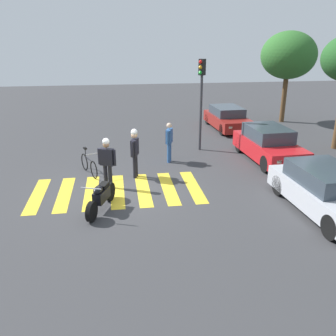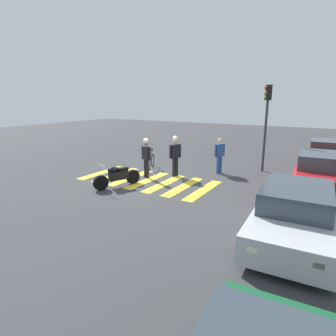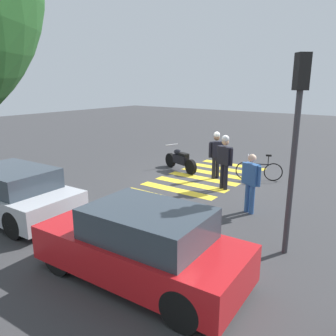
{
  "view_description": "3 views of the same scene",
  "coord_description": "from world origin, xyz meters",
  "px_view_note": "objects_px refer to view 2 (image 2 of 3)",
  "views": [
    {
      "loc": [
        11.62,
        0.07,
        5.07
      ],
      "look_at": [
        0.5,
        1.71,
        0.94
      ],
      "focal_mm": 38.29,
      "sensor_mm": 36.0,
      "label": 1
    },
    {
      "loc": [
        9.84,
        6.99,
        3.51
      ],
      "look_at": [
        0.69,
        1.48,
        0.9
      ],
      "focal_mm": 30.18,
      "sensor_mm": 36.0,
      "label": 2
    },
    {
      "loc": [
        -6.15,
        10.8,
        3.61
      ],
      "look_at": [
        0.4,
        1.76,
        0.73
      ],
      "focal_mm": 35.56,
      "sensor_mm": 36.0,
      "label": 3
    }
  ],
  "objects_px": {
    "traffic_light_pole": "(266,114)",
    "car_red_convertible": "(319,173)",
    "car_maroon_wagon": "(325,152)",
    "police_motorcycle": "(118,176)",
    "car_silver_sedan": "(295,215)",
    "officer_by_motorcycle": "(146,155)",
    "pedestrian_bystander": "(220,153)",
    "leaning_bicycle": "(151,162)",
    "officer_on_foot": "(175,153)"
  },
  "relations": [
    {
      "from": "pedestrian_bystander",
      "to": "car_silver_sedan",
      "type": "xyz_separation_m",
      "value": [
        5.3,
        4.05,
        -0.32
      ]
    },
    {
      "from": "officer_by_motorcycle",
      "to": "car_maroon_wagon",
      "type": "bearing_deg",
      "value": 139.05
    },
    {
      "from": "leaning_bicycle",
      "to": "car_red_convertible",
      "type": "relative_size",
      "value": 0.39
    },
    {
      "from": "pedestrian_bystander",
      "to": "car_maroon_wagon",
      "type": "bearing_deg",
      "value": 141.86
    },
    {
      "from": "car_maroon_wagon",
      "to": "leaning_bicycle",
      "type": "bearing_deg",
      "value": -49.76
    },
    {
      "from": "car_red_convertible",
      "to": "officer_on_foot",
      "type": "bearing_deg",
      "value": -78.1
    },
    {
      "from": "car_maroon_wagon",
      "to": "car_red_convertible",
      "type": "height_order",
      "value": "car_red_convertible"
    },
    {
      "from": "police_motorcycle",
      "to": "car_red_convertible",
      "type": "xyz_separation_m",
      "value": [
        -3.86,
        7.05,
        0.24
      ]
    },
    {
      "from": "police_motorcycle",
      "to": "traffic_light_pole",
      "type": "height_order",
      "value": "traffic_light_pole"
    },
    {
      "from": "car_maroon_wagon",
      "to": "car_red_convertible",
      "type": "distance_m",
      "value": 5.77
    },
    {
      "from": "officer_by_motorcycle",
      "to": "pedestrian_bystander",
      "type": "bearing_deg",
      "value": 133.58
    },
    {
      "from": "leaning_bicycle",
      "to": "car_silver_sedan",
      "type": "distance_m",
      "value": 8.54
    },
    {
      "from": "car_red_convertible",
      "to": "traffic_light_pole",
      "type": "height_order",
      "value": "traffic_light_pole"
    },
    {
      "from": "leaning_bicycle",
      "to": "pedestrian_bystander",
      "type": "relative_size",
      "value": 0.94
    },
    {
      "from": "officer_by_motorcycle",
      "to": "car_maroon_wagon",
      "type": "relative_size",
      "value": 0.45
    },
    {
      "from": "officer_on_foot",
      "to": "traffic_light_pole",
      "type": "relative_size",
      "value": 0.46
    },
    {
      "from": "officer_by_motorcycle",
      "to": "traffic_light_pole",
      "type": "distance_m",
      "value": 6.08
    },
    {
      "from": "leaning_bicycle",
      "to": "car_red_convertible",
      "type": "xyz_separation_m",
      "value": [
        -0.64,
        7.61,
        0.31
      ]
    },
    {
      "from": "police_motorcycle",
      "to": "car_silver_sedan",
      "type": "xyz_separation_m",
      "value": [
        1.09,
        6.81,
        0.21
      ]
    },
    {
      "from": "officer_on_foot",
      "to": "car_silver_sedan",
      "type": "height_order",
      "value": "officer_on_foot"
    },
    {
      "from": "car_maroon_wagon",
      "to": "traffic_light_pole",
      "type": "distance_m",
      "value": 5.15
    },
    {
      "from": "officer_by_motorcycle",
      "to": "traffic_light_pole",
      "type": "relative_size",
      "value": 0.44
    },
    {
      "from": "police_motorcycle",
      "to": "officer_on_foot",
      "type": "xyz_separation_m",
      "value": [
        -2.63,
        1.21,
        0.67
      ]
    },
    {
      "from": "car_silver_sedan",
      "to": "traffic_light_pole",
      "type": "relative_size",
      "value": 1.04
    },
    {
      "from": "car_red_convertible",
      "to": "car_silver_sedan",
      "type": "xyz_separation_m",
      "value": [
        4.95,
        -0.24,
        -0.02
      ]
    },
    {
      "from": "car_silver_sedan",
      "to": "car_red_convertible",
      "type": "bearing_deg",
      "value": 177.2
    },
    {
      "from": "officer_by_motorcycle",
      "to": "car_maroon_wagon",
      "type": "distance_m",
      "value": 10.42
    },
    {
      "from": "officer_on_foot",
      "to": "officer_by_motorcycle",
      "type": "bearing_deg",
      "value": -49.83
    },
    {
      "from": "car_maroon_wagon",
      "to": "police_motorcycle",
      "type": "bearing_deg",
      "value": -36.08
    },
    {
      "from": "leaning_bicycle",
      "to": "traffic_light_pole",
      "type": "relative_size",
      "value": 0.39
    },
    {
      "from": "police_motorcycle",
      "to": "car_silver_sedan",
      "type": "bearing_deg",
      "value": 80.91
    },
    {
      "from": "police_motorcycle",
      "to": "car_red_convertible",
      "type": "bearing_deg",
      "value": 118.69
    },
    {
      "from": "traffic_light_pole",
      "to": "car_maroon_wagon",
      "type": "bearing_deg",
      "value": 146.6
    },
    {
      "from": "car_silver_sedan",
      "to": "traffic_light_pole",
      "type": "bearing_deg",
      "value": -160.94
    },
    {
      "from": "leaning_bicycle",
      "to": "police_motorcycle",
      "type": "bearing_deg",
      "value": 9.86
    },
    {
      "from": "officer_on_foot",
      "to": "car_red_convertible",
      "type": "xyz_separation_m",
      "value": [
        -1.23,
        5.83,
        -0.43
      ]
    },
    {
      "from": "police_motorcycle",
      "to": "pedestrian_bystander",
      "type": "height_order",
      "value": "pedestrian_bystander"
    },
    {
      "from": "pedestrian_bystander",
      "to": "leaning_bicycle",
      "type": "bearing_deg",
      "value": -73.37
    },
    {
      "from": "police_motorcycle",
      "to": "leaning_bicycle",
      "type": "height_order",
      "value": "police_motorcycle"
    },
    {
      "from": "pedestrian_bystander",
      "to": "traffic_light_pole",
      "type": "height_order",
      "value": "traffic_light_pole"
    },
    {
      "from": "pedestrian_bystander",
      "to": "traffic_light_pole",
      "type": "bearing_deg",
      "value": 132.12
    },
    {
      "from": "police_motorcycle",
      "to": "traffic_light_pole",
      "type": "xyz_separation_m",
      "value": [
        -5.74,
        4.45,
        2.35
      ]
    },
    {
      "from": "car_maroon_wagon",
      "to": "car_silver_sedan",
      "type": "xyz_separation_m",
      "value": [
        10.71,
        -0.21,
        0.06
      ]
    },
    {
      "from": "officer_on_foot",
      "to": "car_maroon_wagon",
      "type": "distance_m",
      "value": 9.1
    },
    {
      "from": "police_motorcycle",
      "to": "car_maroon_wagon",
      "type": "relative_size",
      "value": 0.49
    },
    {
      "from": "officer_on_foot",
      "to": "car_silver_sedan",
      "type": "relative_size",
      "value": 0.44
    },
    {
      "from": "car_maroon_wagon",
      "to": "car_silver_sedan",
      "type": "relative_size",
      "value": 0.94
    },
    {
      "from": "police_motorcycle",
      "to": "car_silver_sedan",
      "type": "height_order",
      "value": "car_silver_sedan"
    },
    {
      "from": "traffic_light_pole",
      "to": "car_red_convertible",
      "type": "bearing_deg",
      "value": 54.15
    },
    {
      "from": "traffic_light_pole",
      "to": "officer_by_motorcycle",
      "type": "bearing_deg",
      "value": -46.99
    }
  ]
}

